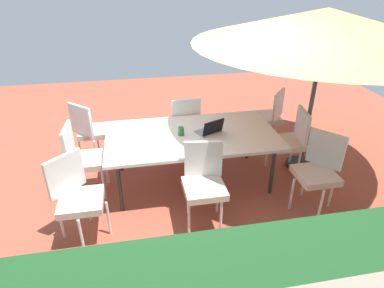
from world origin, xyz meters
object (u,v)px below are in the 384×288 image
Objects in this scene: chair_southeast at (91,129)px; laptop at (210,130)px; chair_northwest at (318,169)px; chair_north at (204,181)px; chair_west at (290,139)px; chair_northeast at (77,195)px; cup at (181,131)px; chair_southwest at (268,115)px; chair_south at (184,122)px; dining_table at (192,137)px; patio_umbrella at (325,26)px; chair_east at (83,157)px.

laptop is at bearing -163.26° from chair_southeast.
chair_north is (1.41, -0.01, 0.00)m from chair_northwest.
chair_west is 1.00× the size of chair_northeast.
chair_northwest is (0.00, 0.79, 0.00)m from chair_west.
laptop reaches higher than cup.
chair_south is at bearing -48.61° from chair_southwest.
chair_west reaches higher than cup.
chair_northeast is 3.27m from chair_southwest.
chair_northwest is 1.00× the size of chair_northeast.
chair_southwest reaches higher than laptop.
dining_table is 1.63m from chair_northeast.
laptop is at bearing 3.80° from patio_umbrella.
patio_umbrella reaches higher than chair_north.
chair_south is at bearing -136.38° from chair_southeast.
chair_east is 0.81m from chair_northeast.
chair_south is 2.50× the size of laptop.
patio_umbrella is at bearing -84.47° from chair_east.
dining_table is at bearing -28.02° from laptop.
patio_umbrella is 8.55× the size of laptop.
chair_north is at bearing 173.99° from chair_southeast.
chair_north is 1.00× the size of chair_southwest.
chair_east is (2.82, -0.03, 0.00)m from chair_west.
chair_southwest is at bearing -149.86° from dining_table.
chair_west is 1.56m from cup.
chair_northwest and chair_south have the same top height.
patio_umbrella is 1.52m from chair_west.
chair_east and chair_southwest have the same top height.
patio_umbrella is (-1.70, -0.08, 1.34)m from dining_table.
chair_southwest is (-1.39, -0.01, 0.00)m from chair_south.
cup is at bearing -157.84° from chair_northwest.
chair_east is 1.00× the size of chair_southwest.
dining_table is 5.75× the size of laptop.
chair_south is 1.41m from chair_southeast.
cup is (-1.26, -0.82, 0.25)m from chair_northeast.
chair_south is 8.87× the size of cup.
dining_table is 0.18m from cup.
chair_southeast is 2.81m from chair_southwest.
chair_east is 2.96m from chair_southwest.
cup is at bearing -85.82° from chair_east.
chair_south reaches higher than cup.
dining_table is at bearing -160.17° from chair_northwest.
dining_table is 20.42× the size of cup.
chair_southwest is (-1.42, -0.82, -0.15)m from dining_table.
chair_south reaches higher than laptop.
chair_northwest and chair_northeast have the same top height.
cup is at bearing 74.70° from chair_south.
patio_umbrella is 1.77m from chair_northwest.
chair_north is 0.87m from laptop.
patio_umbrella is 3.42× the size of chair_west.
chair_east is 2.50× the size of laptop.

